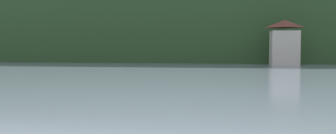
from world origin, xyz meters
The scene contains 2 objects.
wooded_hillside centered at (-12.70, 142.74, 7.13)m, with size 352.00×63.15×36.22m.
shore_building_west centered at (15.96, 100.97, 4.60)m, with size 5.79×4.82×9.48m.
Camera 1 is at (2.73, 24.73, 3.92)m, focal length 37.77 mm.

